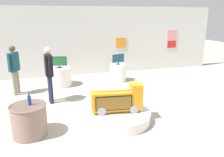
{
  "coord_description": "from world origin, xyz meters",
  "views": [
    {
      "loc": [
        -1.66,
        -5.18,
        2.61
      ],
      "look_at": [
        0.08,
        0.68,
        0.86
      ],
      "focal_mm": 36.22,
      "sensor_mm": 36.0,
      "label": 1
    }
  ],
  "objects_px": {
    "display_pedestal_left_rear": "(118,73)",
    "display_pedestal_center_rear": "(60,77)",
    "bottle_on_side_table": "(29,100)",
    "shopper_browsing_near_truck": "(49,71)",
    "main_display_pedestal": "(117,116)",
    "tv_on_center_rear": "(59,62)",
    "shopper_browsing_rear": "(14,66)",
    "novelty_firetruck_tv": "(118,100)",
    "tv_on_left_rear": "(118,59)",
    "side_table_round": "(29,120)"
  },
  "relations": [
    {
      "from": "novelty_firetruck_tv",
      "to": "shopper_browsing_rear",
      "type": "bearing_deg",
      "value": 132.58
    },
    {
      "from": "tv_on_left_rear",
      "to": "display_pedestal_center_rear",
      "type": "relative_size",
      "value": 0.59
    },
    {
      "from": "display_pedestal_left_rear",
      "to": "side_table_round",
      "type": "relative_size",
      "value": 0.88
    },
    {
      "from": "display_pedestal_left_rear",
      "to": "main_display_pedestal",
      "type": "bearing_deg",
      "value": -108.64
    },
    {
      "from": "main_display_pedestal",
      "to": "shopper_browsing_near_truck",
      "type": "distance_m",
      "value": 2.51
    },
    {
      "from": "display_pedestal_center_rear",
      "to": "tv_on_center_rear",
      "type": "relative_size",
      "value": 1.56
    },
    {
      "from": "main_display_pedestal",
      "to": "display_pedestal_left_rear",
      "type": "height_order",
      "value": "display_pedestal_left_rear"
    },
    {
      "from": "display_pedestal_left_rear",
      "to": "shopper_browsing_rear",
      "type": "bearing_deg",
      "value": -172.29
    },
    {
      "from": "novelty_firetruck_tv",
      "to": "tv_on_center_rear",
      "type": "distance_m",
      "value": 3.65
    },
    {
      "from": "display_pedestal_center_rear",
      "to": "side_table_round",
      "type": "height_order",
      "value": "side_table_round"
    },
    {
      "from": "display_pedestal_left_rear",
      "to": "tv_on_center_rear",
      "type": "distance_m",
      "value": 2.35
    },
    {
      "from": "main_display_pedestal",
      "to": "bottle_on_side_table",
      "type": "height_order",
      "value": "bottle_on_side_table"
    },
    {
      "from": "novelty_firetruck_tv",
      "to": "side_table_round",
      "type": "xyz_separation_m",
      "value": [
        -2.08,
        -0.11,
        -0.19
      ]
    },
    {
      "from": "display_pedestal_left_rear",
      "to": "tv_on_left_rear",
      "type": "distance_m",
      "value": 0.57
    },
    {
      "from": "tv_on_left_rear",
      "to": "display_pedestal_center_rear",
      "type": "xyz_separation_m",
      "value": [
        -2.28,
        0.06,
        -0.57
      ]
    },
    {
      "from": "tv_on_center_rear",
      "to": "side_table_round",
      "type": "distance_m",
      "value": 3.71
    },
    {
      "from": "tv_on_center_rear",
      "to": "side_table_round",
      "type": "xyz_separation_m",
      "value": [
        -0.92,
        -3.55,
        -0.55
      ]
    },
    {
      "from": "display_pedestal_left_rear",
      "to": "shopper_browsing_rear",
      "type": "relative_size",
      "value": 0.42
    },
    {
      "from": "side_table_round",
      "to": "bottle_on_side_table",
      "type": "relative_size",
      "value": 2.73
    },
    {
      "from": "main_display_pedestal",
      "to": "tv_on_left_rear",
      "type": "relative_size",
      "value": 3.34
    },
    {
      "from": "tv_on_center_rear",
      "to": "bottle_on_side_table",
      "type": "relative_size",
      "value": 1.91
    },
    {
      "from": "shopper_browsing_rear",
      "to": "display_pedestal_center_rear",
      "type": "bearing_deg",
      "value": 20.94
    },
    {
      "from": "display_pedestal_left_rear",
      "to": "tv_on_center_rear",
      "type": "relative_size",
      "value": 1.26
    },
    {
      "from": "main_display_pedestal",
      "to": "tv_on_center_rear",
      "type": "xyz_separation_m",
      "value": [
        -1.14,
        3.43,
        0.79
      ]
    },
    {
      "from": "bottle_on_side_table",
      "to": "shopper_browsing_rear",
      "type": "distance_m",
      "value": 3.06
    },
    {
      "from": "tv_on_center_rear",
      "to": "novelty_firetruck_tv",
      "type": "bearing_deg",
      "value": -71.26
    },
    {
      "from": "shopper_browsing_rear",
      "to": "display_pedestal_left_rear",
      "type": "bearing_deg",
      "value": 7.71
    },
    {
      "from": "side_table_round",
      "to": "shopper_browsing_near_truck",
      "type": "xyz_separation_m",
      "value": [
        0.52,
        1.9,
        0.63
      ]
    },
    {
      "from": "display_pedestal_left_rear",
      "to": "side_table_round",
      "type": "bearing_deg",
      "value": -132.46
    },
    {
      "from": "tv_on_center_rear",
      "to": "tv_on_left_rear",
      "type": "bearing_deg",
      "value": -1.4
    },
    {
      "from": "main_display_pedestal",
      "to": "shopper_browsing_near_truck",
      "type": "height_order",
      "value": "shopper_browsing_near_truck"
    },
    {
      "from": "shopper_browsing_near_truck",
      "to": "shopper_browsing_rear",
      "type": "relative_size",
      "value": 1.04
    },
    {
      "from": "main_display_pedestal",
      "to": "side_table_round",
      "type": "height_order",
      "value": "side_table_round"
    },
    {
      "from": "display_pedestal_center_rear",
      "to": "bottle_on_side_table",
      "type": "distance_m",
      "value": 3.7
    },
    {
      "from": "tv_on_center_rear",
      "to": "bottle_on_side_table",
      "type": "height_order",
      "value": "tv_on_center_rear"
    },
    {
      "from": "display_pedestal_left_rear",
      "to": "bottle_on_side_table",
      "type": "distance_m",
      "value": 4.74
    },
    {
      "from": "display_pedestal_center_rear",
      "to": "shopper_browsing_rear",
      "type": "bearing_deg",
      "value": -159.06
    },
    {
      "from": "novelty_firetruck_tv",
      "to": "side_table_round",
      "type": "distance_m",
      "value": 2.1
    },
    {
      "from": "shopper_browsing_near_truck",
      "to": "shopper_browsing_rear",
      "type": "bearing_deg",
      "value": 134.77
    },
    {
      "from": "display_pedestal_left_rear",
      "to": "display_pedestal_center_rear",
      "type": "bearing_deg",
      "value": 178.6
    },
    {
      "from": "display_pedestal_left_rear",
      "to": "bottle_on_side_table",
      "type": "bearing_deg",
      "value": -131.95
    },
    {
      "from": "novelty_firetruck_tv",
      "to": "bottle_on_side_table",
      "type": "xyz_separation_m",
      "value": [
        -2.04,
        -0.12,
        0.28
      ]
    },
    {
      "from": "display_pedestal_left_rear",
      "to": "tv_on_center_rear",
      "type": "bearing_deg",
      "value": 178.7
    },
    {
      "from": "side_table_round",
      "to": "shopper_browsing_rear",
      "type": "distance_m",
      "value": 3.1
    },
    {
      "from": "novelty_firetruck_tv",
      "to": "tv_on_left_rear",
      "type": "bearing_deg",
      "value": 71.78
    },
    {
      "from": "bottle_on_side_table",
      "to": "shopper_browsing_near_truck",
      "type": "height_order",
      "value": "shopper_browsing_near_truck"
    },
    {
      "from": "display_pedestal_left_rear",
      "to": "shopper_browsing_near_truck",
      "type": "height_order",
      "value": "shopper_browsing_near_truck"
    },
    {
      "from": "display_pedestal_center_rear",
      "to": "bottle_on_side_table",
      "type": "bearing_deg",
      "value": -103.68
    },
    {
      "from": "bottle_on_side_table",
      "to": "shopper_browsing_rear",
      "type": "relative_size",
      "value": 0.18
    },
    {
      "from": "shopper_browsing_rear",
      "to": "side_table_round",
      "type": "bearing_deg",
      "value": -79.34
    }
  ]
}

